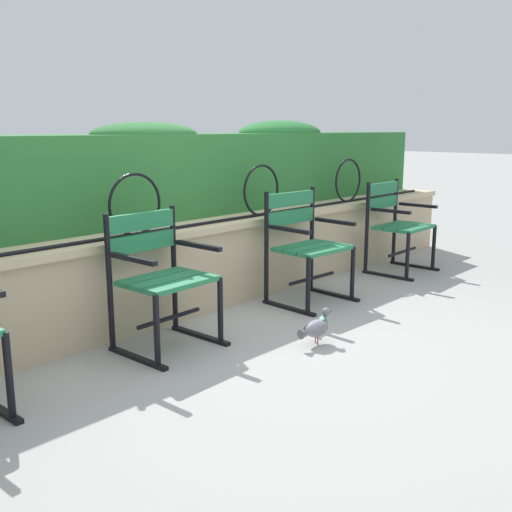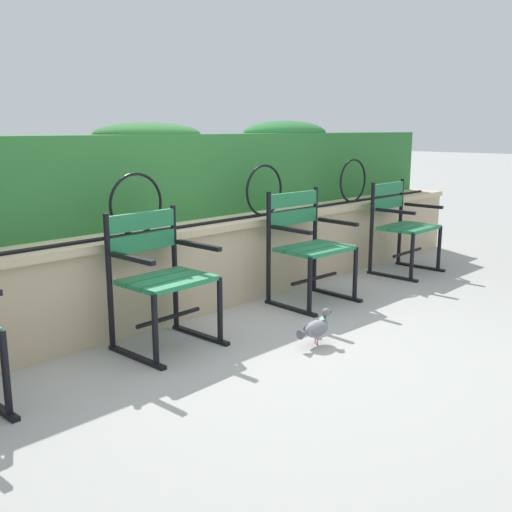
{
  "view_description": "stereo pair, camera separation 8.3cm",
  "coord_description": "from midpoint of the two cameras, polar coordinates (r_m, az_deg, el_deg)",
  "views": [
    {
      "loc": [
        -2.76,
        -2.4,
        1.36
      ],
      "look_at": [
        0.0,
        0.15,
        0.55
      ],
      "focal_mm": 41.77,
      "sensor_mm": 36.0,
      "label": 1
    },
    {
      "loc": [
        -2.7,
        -2.46,
        1.36
      ],
      "look_at": [
        0.0,
        0.15,
        0.55
      ],
      "focal_mm": 41.77,
      "sensor_mm": 36.0,
      "label": 2
    }
  ],
  "objects": [
    {
      "name": "ground_plane",
      "position": [
        3.9,
        2.21,
        -8.25
      ],
      "size": [
        60.0,
        60.0,
        0.0
      ],
      "primitive_type": "plane",
      "color": "#9E9E99"
    },
    {
      "name": "stone_wall",
      "position": [
        4.44,
        -6.67,
        -1.3
      ],
      "size": [
        7.31,
        0.41,
        0.65
      ],
      "color": "tan",
      "rests_on": "ground"
    },
    {
      "name": "hedge_row",
      "position": [
        4.76,
        -10.5,
        7.81
      ],
      "size": [
        7.17,
        0.67,
        0.78
      ],
      "color": "#2D7033",
      "rests_on": "stone_wall"
    },
    {
      "name": "park_chair_rightmost",
      "position": [
        5.85,
        14.17,
        2.98
      ],
      "size": [
        0.59,
        0.53,
        0.87
      ],
      "color": "#237547",
      "rests_on": "ground"
    },
    {
      "name": "iron_arch_fence",
      "position": [
        4.09,
        -9.92,
        4.52
      ],
      "size": [
        6.78,
        0.02,
        0.42
      ],
      "color": "black",
      "rests_on": "stone_wall"
    },
    {
      "name": "pigeon_near_chairs",
      "position": [
        3.84,
        6.39,
        -6.86
      ],
      "size": [
        0.29,
        0.11,
        0.22
      ],
      "color": "gray",
      "rests_on": "ground"
    },
    {
      "name": "park_chair_centre_left",
      "position": [
        3.76,
        -8.58,
        -1.8
      ],
      "size": [
        0.58,
        0.54,
        0.86
      ],
      "color": "#237547",
      "rests_on": "ground"
    },
    {
      "name": "park_chair_centre_right",
      "position": [
        4.71,
        5.48,
        1.19
      ],
      "size": [
        0.61,
        0.55,
        0.88
      ],
      "color": "#237547",
      "rests_on": "ground"
    }
  ]
}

